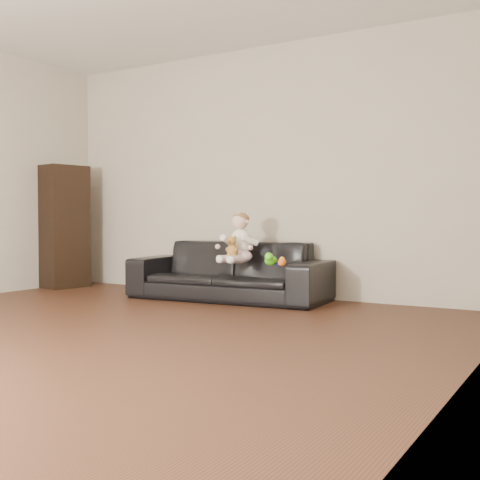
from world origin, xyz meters
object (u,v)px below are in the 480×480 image
Objects in this scene: sofa at (229,271)px; teddy_bear at (232,247)px; toy_green at (271,261)px; cabinet at (64,227)px; toy_blue_disc at (277,264)px; toy_rattle at (282,262)px; baby at (239,241)px.

sofa is 0.41m from teddy_bear.
teddy_bear is 1.52× the size of toy_green.
cabinet is 2.84m from toy_blue_disc.
teddy_bear reaches higher than toy_blue_disc.
toy_rattle is 0.66× the size of toy_blue_disc.
toy_green reaches higher than toy_blue_disc.
toy_green is (0.41, 0.01, -0.11)m from teddy_bear.
toy_rattle is (0.73, -0.27, 0.13)m from sofa.
sofa is at bearing 157.76° from toy_green.
sofa reaches higher than toy_rattle.
cabinet is 2.92× the size of baby.
sofa is 14.89× the size of toy_green.
toy_rattle is (0.54, -0.16, -0.18)m from baby.
sofa is 0.66m from toy_green.
cabinet reaches higher than toy_rattle.
toy_green is (0.60, -0.25, 0.14)m from sofa.
cabinet is at bearing 178.92° from toy_blue_disc.
toy_blue_disc is (0.41, 0.12, -0.15)m from teddy_bear.
baby reaches higher than toy_blue_disc.
toy_green reaches higher than toy_rattle.
baby is (0.18, -0.11, 0.30)m from sofa.
toy_blue_disc is (0.61, -0.14, 0.10)m from sofa.
toy_blue_disc is (-0.12, 0.13, -0.03)m from toy_rattle.
teddy_bear reaches higher than toy_green.
cabinet is 19.10× the size of toy_rattle.
cabinet is at bearing 176.36° from toy_rattle.
cabinet is (-2.21, -0.08, 0.42)m from sofa.
toy_rattle is at bearing -11.60° from toy_green.
sofa is 9.82× the size of teddy_bear.
baby is 6.53× the size of toy_rattle.
cabinet is 2.42m from teddy_bear.
toy_green is at bearing -2.72° from baby.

